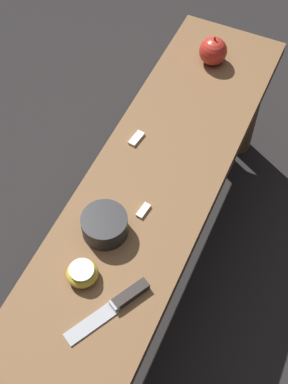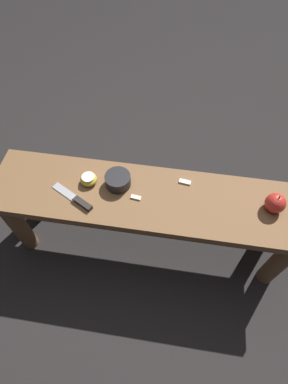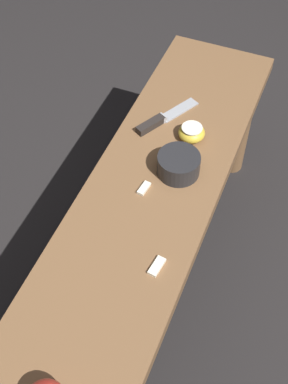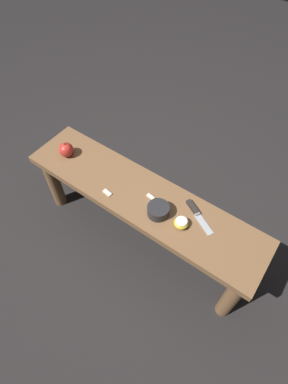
# 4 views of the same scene
# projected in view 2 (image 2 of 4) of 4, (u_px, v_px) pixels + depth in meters

# --- Properties ---
(ground_plane) EXTENTS (8.00, 8.00, 0.00)m
(ground_plane) POSITION_uv_depth(u_px,v_px,m) (147.00, 241.00, 1.62)
(ground_plane) COLOR black
(wooden_bench) EXTENTS (1.35, 0.32, 0.45)m
(wooden_bench) POSITION_uv_depth(u_px,v_px,m) (147.00, 209.00, 1.33)
(wooden_bench) COLOR brown
(wooden_bench) RESTS_ON ground_plane
(knife) EXTENTS (0.20, 0.12, 0.02)m
(knife) POSITION_uv_depth(u_px,v_px,m) (78.00, 200.00, 1.22)
(knife) COLOR #9EA0A5
(knife) RESTS_ON wooden_bench
(apple_whole) EXTENTS (0.08, 0.08, 0.09)m
(apple_whole) POSITION_uv_depth(u_px,v_px,m) (275.00, 203.00, 1.17)
(apple_whole) COLOR red
(apple_whole) RESTS_ON wooden_bench
(apple_cut) EXTENTS (0.07, 0.07, 0.04)m
(apple_cut) POSITION_uv_depth(u_px,v_px,m) (89.00, 179.00, 1.26)
(apple_cut) COLOR gold
(apple_cut) RESTS_ON wooden_bench
(apple_slice_near_knife) EXTENTS (0.05, 0.03, 0.01)m
(apple_slice_near_knife) POSITION_uv_depth(u_px,v_px,m) (185.00, 182.00, 1.28)
(apple_slice_near_knife) COLOR white
(apple_slice_near_knife) RESTS_ON wooden_bench
(apple_slice_center) EXTENTS (0.04, 0.02, 0.01)m
(apple_slice_center) POSITION_uv_depth(u_px,v_px,m) (136.00, 197.00, 1.23)
(apple_slice_center) COLOR white
(apple_slice_center) RESTS_ON wooden_bench
(bowl) EXTENTS (0.11, 0.11, 0.05)m
(bowl) POSITION_uv_depth(u_px,v_px,m) (118.00, 180.00, 1.25)
(bowl) COLOR #232326
(bowl) RESTS_ON wooden_bench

